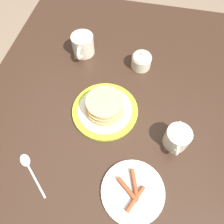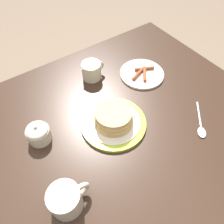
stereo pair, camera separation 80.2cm
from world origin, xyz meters
name	(u,v)px [view 1 (the left image)]	position (x,y,z in m)	size (l,w,h in m)	color
ground_plane	(108,161)	(0.00, 0.00, 0.00)	(8.00, 8.00, 0.00)	#7A6651
dining_table	(105,117)	(0.00, 0.00, 0.63)	(1.23, 0.93, 0.75)	#332116
pancake_plate	(105,108)	(0.04, 0.01, 0.78)	(0.24, 0.24, 0.07)	#AAC628
side_plate_bacon	(133,191)	(0.30, 0.16, 0.76)	(0.19, 0.19, 0.02)	silver
coffee_mug	(83,45)	(-0.22, -0.14, 0.80)	(0.12, 0.09, 0.08)	beige
creamer_pitcher	(177,137)	(0.11, 0.27, 0.79)	(0.11, 0.08, 0.08)	beige
sugar_bowl	(141,60)	(-0.20, 0.11, 0.79)	(0.08, 0.08, 0.08)	beige
spoon	(29,167)	(0.29, -0.18, 0.76)	(0.12, 0.13, 0.01)	silver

